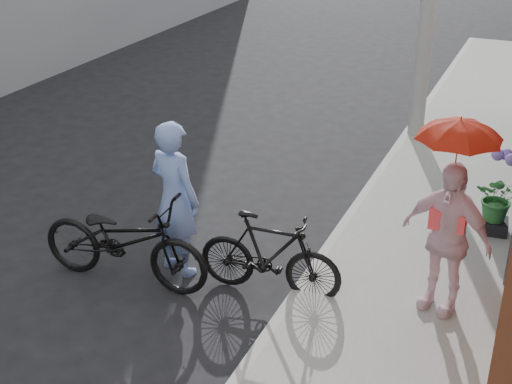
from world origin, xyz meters
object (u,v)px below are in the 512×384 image
Objects in this scene: bike_right at (270,255)px; kimono_woman at (446,237)px; bike_left at (124,240)px; officer at (175,199)px; planter at (494,226)px.

kimono_woman is at bearing -83.64° from bike_right.
kimono_woman reaches higher than bike_left.
officer is 1.33m from bike_right.
officer is 3.14m from kimono_woman.
planter is (3.93, 2.83, -0.36)m from bike_left.
officer reaches higher than planter.
bike_left reaches higher than planter.
planter is (2.25, 2.38, -0.31)m from bike_right.
bike_left is (-0.43, -0.49, -0.41)m from officer.
bike_left is 1.26× the size of bike_right.
kimono_woman is at bearing -158.20° from officer.
officer is at bearing -44.69° from bike_left.
officer is 4.28m from planter.
officer reaches higher than bike_right.
kimono_woman reaches higher than planter.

